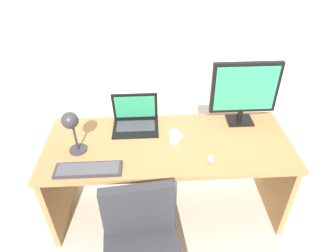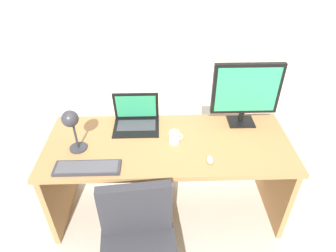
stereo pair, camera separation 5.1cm
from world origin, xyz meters
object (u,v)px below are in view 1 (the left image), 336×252
monitor (245,90)px  desk_lamp (71,125)px  desk (168,160)px  laptop (135,116)px  keyboard (88,170)px  mouse (211,159)px  coffee_mug (175,137)px

monitor → desk_lamp: 1.25m
desk → laptop: size_ratio=5.12×
laptop → desk_lamp: (-0.39, -0.32, 0.16)m
keyboard → mouse: size_ratio=5.83×
laptop → keyboard: (-0.29, -0.50, -0.07)m
monitor → coffee_mug: size_ratio=5.04×
desk_lamp → mouse: bearing=-8.5°
monitor → desk: bearing=-162.6°
coffee_mug → desk_lamp: bearing=-173.4°
coffee_mug → laptop: bearing=139.5°
desk → keyboard: (-0.53, -0.31, 0.23)m
mouse → laptop: bearing=138.2°
keyboard → desk_lamp: (-0.10, 0.18, 0.22)m
desk → laptop: (-0.24, 0.19, 0.29)m
monitor → keyboard: (-1.11, -0.49, -0.27)m
keyboard → coffee_mug: (0.58, 0.26, 0.04)m
keyboard → coffee_mug: 0.63m
desk_lamp → coffee_mug: 0.71m
laptop → desk_lamp: size_ratio=1.05×
keyboard → mouse: mouse is taller
mouse → coffee_mug: 0.31m
monitor → mouse: size_ratio=6.87×
laptop → keyboard: laptop is taller
desk → mouse: mouse is taller
desk → coffee_mug: coffee_mug is taller
keyboard → coffee_mug: size_ratio=4.27×
desk → monitor: 0.79m
desk → monitor: (0.58, 0.18, 0.50)m
mouse → coffee_mug: bearing=136.5°
laptop → keyboard: bearing=-120.0°
mouse → desk_lamp: 0.94m
desk → desk_lamp: (-0.63, -0.13, 0.45)m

